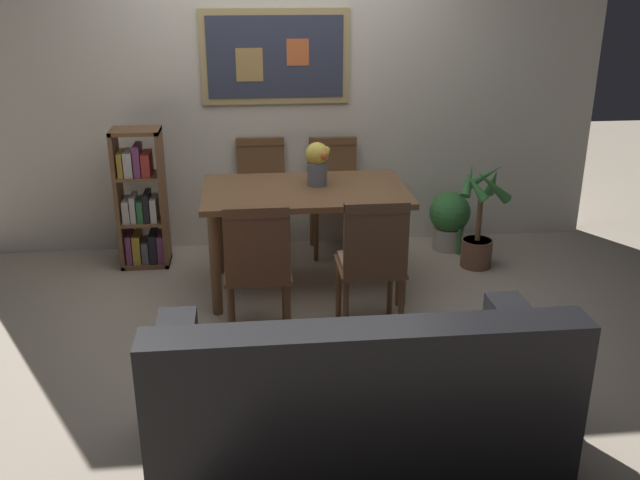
# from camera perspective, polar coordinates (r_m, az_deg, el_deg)

# --- Properties ---
(ground_plane) EXTENTS (12.00, 12.00, 0.00)m
(ground_plane) POSITION_cam_1_polar(r_m,az_deg,el_deg) (4.72, -2.27, -6.05)
(ground_plane) COLOR tan
(wall_back_with_painting) EXTENTS (5.20, 0.14, 2.60)m
(wall_back_with_painting) POSITION_cam_1_polar(r_m,az_deg,el_deg) (5.66, -3.45, 12.40)
(wall_back_with_painting) COLOR silver
(wall_back_with_painting) RESTS_ON ground_plane
(dining_table) EXTENTS (1.40, 0.86, 0.75)m
(dining_table) POSITION_cam_1_polar(r_m,az_deg,el_deg) (4.87, -1.22, 3.02)
(dining_table) COLOR brown
(dining_table) RESTS_ON ground_plane
(dining_chair_near_right) EXTENTS (0.40, 0.41, 0.91)m
(dining_chair_near_right) POSITION_cam_1_polar(r_m,az_deg,el_deg) (4.24, 4.27, -1.34)
(dining_chair_near_right) COLOR brown
(dining_chair_near_right) RESTS_ON ground_plane
(dining_chair_near_left) EXTENTS (0.40, 0.41, 0.91)m
(dining_chair_near_left) POSITION_cam_1_polar(r_m,az_deg,el_deg) (4.17, -5.09, -1.78)
(dining_chair_near_left) COLOR brown
(dining_chair_near_left) RESTS_ON ground_plane
(dining_chair_far_right) EXTENTS (0.40, 0.41, 0.91)m
(dining_chair_far_right) POSITION_cam_1_polar(r_m,az_deg,el_deg) (5.64, 1.15, 4.41)
(dining_chair_far_right) COLOR brown
(dining_chair_far_right) RESTS_ON ground_plane
(dining_chair_far_left) EXTENTS (0.40, 0.41, 0.91)m
(dining_chair_far_left) POSITION_cam_1_polar(r_m,az_deg,el_deg) (5.64, -4.76, 4.34)
(dining_chair_far_left) COLOR brown
(dining_chair_far_left) RESTS_ON ground_plane
(leather_couch) EXTENTS (1.80, 0.84, 0.84)m
(leather_couch) POSITION_cam_1_polar(r_m,az_deg,el_deg) (3.26, 2.99, -13.20)
(leather_couch) COLOR black
(leather_couch) RESTS_ON ground_plane
(bookshelf) EXTENTS (0.36, 0.28, 1.07)m
(bookshelf) POSITION_cam_1_polar(r_m,az_deg,el_deg) (5.52, -14.27, 2.77)
(bookshelf) COLOR brown
(bookshelf) RESTS_ON ground_plane
(potted_ivy) EXTENTS (0.33, 0.33, 0.55)m
(potted_ivy) POSITION_cam_1_polar(r_m,az_deg,el_deg) (5.82, 10.45, 1.70)
(potted_ivy) COLOR #B2ADA3
(potted_ivy) RESTS_ON ground_plane
(potted_palm) EXTENTS (0.40, 0.46, 0.83)m
(potted_palm) POSITION_cam_1_polar(r_m,az_deg,el_deg) (5.48, 12.78, 1.28)
(potted_palm) COLOR brown
(potted_palm) RESTS_ON ground_plane
(flower_vase) EXTENTS (0.17, 0.18, 0.30)m
(flower_vase) POSITION_cam_1_polar(r_m,az_deg,el_deg) (4.88, -0.23, 6.38)
(flower_vase) COLOR slate
(flower_vase) RESTS_ON dining_table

